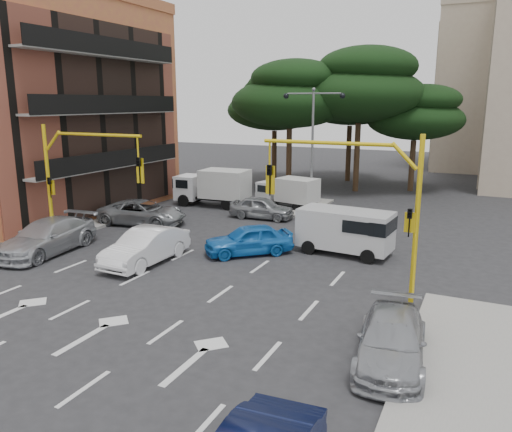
{
  "coord_description": "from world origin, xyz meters",
  "views": [
    {
      "loc": [
        10.7,
        -15.3,
        7.04
      ],
      "look_at": [
        0.59,
        6.09,
        1.6
      ],
      "focal_mm": 35.0,
      "sensor_mm": 36.0,
      "label": 1
    }
  ],
  "objects_px": {
    "street_lamp_center": "(313,127)",
    "car_white_hatch": "(146,247)",
    "van_white": "(345,232)",
    "box_truck_a": "(213,188)",
    "car_silver_cross_b": "(262,208)",
    "car_silver_parked": "(391,340)",
    "signal_mast_right": "(365,193)",
    "signal_mast_left": "(75,171)",
    "car_blue_compact": "(249,240)",
    "car_silver_wagon": "(47,237)",
    "car_silver_cross_a": "(142,212)",
    "box_truck_b": "(288,193)"
  },
  "relations": [
    {
      "from": "street_lamp_center",
      "to": "car_white_hatch",
      "type": "distance_m",
      "value": 15.21
    },
    {
      "from": "car_silver_cross_a",
      "to": "van_white",
      "type": "xyz_separation_m",
      "value": [
        12.28,
        -0.6,
        0.36
      ]
    },
    {
      "from": "van_white",
      "to": "signal_mast_right",
      "type": "bearing_deg",
      "value": 26.67
    },
    {
      "from": "car_silver_cross_a",
      "to": "box_truck_a",
      "type": "distance_m",
      "value": 6.53
    },
    {
      "from": "car_blue_compact",
      "to": "van_white",
      "type": "xyz_separation_m",
      "value": [
        4.06,
        2.01,
        0.37
      ]
    },
    {
      "from": "car_silver_wagon",
      "to": "box_truck_b",
      "type": "distance_m",
      "value": 15.84
    },
    {
      "from": "car_silver_cross_a",
      "to": "signal_mast_right",
      "type": "bearing_deg",
      "value": -119.98
    },
    {
      "from": "van_white",
      "to": "box_truck_a",
      "type": "distance_m",
      "value": 13.26
    },
    {
      "from": "car_blue_compact",
      "to": "car_silver_wagon",
      "type": "relative_size",
      "value": 0.76
    },
    {
      "from": "car_blue_compact",
      "to": "car_silver_cross_b",
      "type": "height_order",
      "value": "car_blue_compact"
    },
    {
      "from": "car_white_hatch",
      "to": "car_silver_cross_b",
      "type": "bearing_deg",
      "value": 85.24
    },
    {
      "from": "signal_mast_right",
      "to": "car_silver_wagon",
      "type": "distance_m",
      "value": 15.15
    },
    {
      "from": "box_truck_a",
      "to": "signal_mast_left",
      "type": "bearing_deg",
      "value": 174.98
    },
    {
      "from": "car_silver_wagon",
      "to": "box_truck_b",
      "type": "xyz_separation_m",
      "value": [
        6.5,
        14.44,
        0.26
      ]
    },
    {
      "from": "car_silver_cross_a",
      "to": "box_truck_b",
      "type": "xyz_separation_m",
      "value": [
        5.97,
        7.92,
        0.34
      ]
    },
    {
      "from": "signal_mast_right",
      "to": "van_white",
      "type": "bearing_deg",
      "value": 111.83
    },
    {
      "from": "signal_mast_right",
      "to": "car_silver_cross_b",
      "type": "xyz_separation_m",
      "value": [
        -8.59,
        9.97,
        -3.21
      ]
    },
    {
      "from": "car_blue_compact",
      "to": "van_white",
      "type": "distance_m",
      "value": 4.55
    },
    {
      "from": "car_blue_compact",
      "to": "box_truck_a",
      "type": "bearing_deg",
      "value": 176.55
    },
    {
      "from": "car_silver_cross_a",
      "to": "car_silver_parked",
      "type": "distance_m",
      "value": 18.97
    },
    {
      "from": "car_silver_cross_a",
      "to": "car_silver_parked",
      "type": "bearing_deg",
      "value": -130.14
    },
    {
      "from": "car_blue_compact",
      "to": "box_truck_a",
      "type": "xyz_separation_m",
      "value": [
        -7.18,
        9.03,
        0.56
      ]
    },
    {
      "from": "box_truck_a",
      "to": "car_silver_wagon",
      "type": "bearing_deg",
      "value": 169.85
    },
    {
      "from": "car_white_hatch",
      "to": "car_silver_parked",
      "type": "bearing_deg",
      "value": -18.98
    },
    {
      "from": "signal_mast_left",
      "to": "car_silver_parked",
      "type": "distance_m",
      "value": 16.42
    },
    {
      "from": "van_white",
      "to": "car_silver_parked",
      "type": "bearing_deg",
      "value": 27.5
    },
    {
      "from": "car_silver_wagon",
      "to": "van_white",
      "type": "bearing_deg",
      "value": 19.18
    },
    {
      "from": "van_white",
      "to": "box_truck_b",
      "type": "height_order",
      "value": "van_white"
    },
    {
      "from": "signal_mast_right",
      "to": "box_truck_b",
      "type": "distance_m",
      "value": 16.11
    },
    {
      "from": "signal_mast_right",
      "to": "van_white",
      "type": "distance_m",
      "value": 6.06
    },
    {
      "from": "car_white_hatch",
      "to": "van_white",
      "type": "relative_size",
      "value": 1.09
    },
    {
      "from": "car_white_hatch",
      "to": "signal_mast_right",
      "type": "bearing_deg",
      "value": 2.05
    },
    {
      "from": "street_lamp_center",
      "to": "car_white_hatch",
      "type": "bearing_deg",
      "value": -101.06
    },
    {
      "from": "signal_mast_right",
      "to": "car_silver_cross_b",
      "type": "distance_m",
      "value": 13.54
    },
    {
      "from": "car_silver_cross_a",
      "to": "street_lamp_center",
      "type": "bearing_deg",
      "value": -50.18
    },
    {
      "from": "street_lamp_center",
      "to": "car_blue_compact",
      "type": "xyz_separation_m",
      "value": [
        0.74,
        -11.03,
        -4.72
      ]
    },
    {
      "from": "car_silver_cross_a",
      "to": "van_white",
      "type": "relative_size",
      "value": 1.19
    },
    {
      "from": "box_truck_a",
      "to": "car_blue_compact",
      "type": "bearing_deg",
      "value": -144.8
    },
    {
      "from": "car_silver_parked",
      "to": "car_silver_cross_a",
      "type": "bearing_deg",
      "value": 141.18
    },
    {
      "from": "signal_mast_left",
      "to": "car_silver_parked",
      "type": "xyz_separation_m",
      "value": [
        15.5,
        -4.34,
        -3.24
      ]
    },
    {
      "from": "signal_mast_right",
      "to": "signal_mast_left",
      "type": "bearing_deg",
      "value": 180.0
    },
    {
      "from": "car_silver_parked",
      "to": "car_silver_cross_b",
      "type": "bearing_deg",
      "value": 118.97
    },
    {
      "from": "van_white",
      "to": "car_white_hatch",
      "type": "bearing_deg",
      "value": -50.76
    },
    {
      "from": "car_silver_wagon",
      "to": "box_truck_a",
      "type": "xyz_separation_m",
      "value": [
        1.56,
        12.94,
        0.48
      ]
    },
    {
      "from": "signal_mast_left",
      "to": "car_white_hatch",
      "type": "xyz_separation_m",
      "value": [
        4.02,
        -0.21,
        -3.11
      ]
    },
    {
      "from": "street_lamp_center",
      "to": "car_silver_parked",
      "type": "relative_size",
      "value": 1.74
    },
    {
      "from": "signal_mast_right",
      "to": "box_truck_b",
      "type": "bearing_deg",
      "value": 121.59
    },
    {
      "from": "signal_mast_left",
      "to": "car_blue_compact",
      "type": "height_order",
      "value": "signal_mast_left"
    },
    {
      "from": "signal_mast_right",
      "to": "signal_mast_left",
      "type": "relative_size",
      "value": 1.0
    },
    {
      "from": "street_lamp_center",
      "to": "signal_mast_right",
      "type": "bearing_deg",
      "value": -64.09
    }
  ]
}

